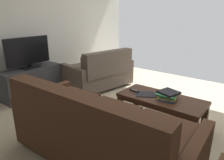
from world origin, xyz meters
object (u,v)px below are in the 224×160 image
coffee_table (161,102)px  flat_tv (28,52)px  loose_magazine (146,94)px  tv_remote (134,91)px  tv_stand (32,82)px  loveseat_near (100,72)px  book_stack (168,95)px  sofa_main (97,131)px

coffee_table → flat_tv: bearing=13.2°
loose_magazine → tv_remote: bearing=54.5°
tv_remote → tv_stand: bearing=14.7°
loveseat_near → tv_remote: bearing=153.3°
coffee_table → loveseat_near: bearing=-19.4°
loveseat_near → book_stack: 1.84m
book_stack → loose_magazine: bearing=8.5°
tv_stand → tv_remote: (-1.95, -0.51, 0.14)m
tv_stand → coffee_table: bearing=-166.9°
coffee_table → tv_stand: (2.36, 0.55, -0.07)m
loveseat_near → loose_magazine: 1.56m
tv_stand → tv_remote: size_ratio=6.85×
sofa_main → book_stack: size_ratio=6.62×
sofa_main → loose_magazine: 1.10m
book_stack → tv_remote: size_ratio=1.80×
loveseat_near → flat_tv: (0.71, 1.13, 0.49)m
loveseat_near → flat_tv: bearing=57.9°
loose_magazine → tv_stand: bearing=69.9°
loose_magazine → loveseat_near: bearing=32.9°
coffee_table → book_stack: size_ratio=3.89×
book_stack → loose_magazine: (0.31, 0.05, -0.05)m
tv_stand → loose_magazine: bearing=-166.8°
sofa_main → tv_remote: size_ratio=11.90×
tv_remote → flat_tv: bearing=14.7°
tv_remote → sofa_main: bearing=103.6°
book_stack → tv_remote: (0.50, 0.04, -0.05)m
book_stack → loveseat_near: bearing=-18.6°
sofa_main → book_stack: sofa_main is taller
loose_magazine → flat_tv: bearing=69.9°
tv_stand → loose_magazine: (-2.14, -0.50, 0.14)m
sofa_main → loveseat_near: (1.50, -1.72, -0.03)m
tv_stand → sofa_main: bearing=165.0°
flat_tv → book_stack: 2.54m
book_stack → loose_magazine: 0.32m
coffee_table → tv_remote: 0.42m
loose_magazine → sofa_main: bearing=150.6°
coffee_table → loose_magazine: 0.24m
tv_stand → loose_magazine: size_ratio=4.05×
sofa_main → tv_remote: bearing=-76.4°
tv_stand → flat_tv: size_ratio=1.33×
sofa_main → loveseat_near: size_ratio=1.37×
flat_tv → loose_magazine: flat_tv is taller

